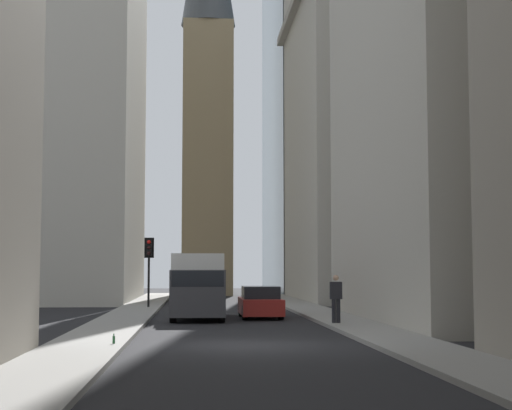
{
  "coord_description": "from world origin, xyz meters",
  "views": [
    {
      "loc": [
        -22.81,
        1.47,
        2.18
      ],
      "look_at": [
        8.57,
        -0.92,
        4.74
      ],
      "focal_mm": 55.3,
      "sensor_mm": 36.0,
      "label": 1
    }
  ],
  "objects_px": {
    "delivery_truck": "(197,285)",
    "traffic_light_midblock": "(149,256)",
    "sedan_red": "(260,303)",
    "discarded_bottle": "(114,340)",
    "pedestrian": "(336,297)"
  },
  "relations": [
    {
      "from": "delivery_truck",
      "to": "traffic_light_midblock",
      "type": "xyz_separation_m",
      "value": [
        8.31,
        2.62,
        1.43
      ]
    },
    {
      "from": "pedestrian",
      "to": "discarded_bottle",
      "type": "distance_m",
      "value": 10.86
    },
    {
      "from": "delivery_truck",
      "to": "discarded_bottle",
      "type": "height_order",
      "value": "delivery_truck"
    },
    {
      "from": "delivery_truck",
      "to": "sedan_red",
      "type": "bearing_deg",
      "value": -80.92
    },
    {
      "from": "sedan_red",
      "to": "pedestrian",
      "type": "bearing_deg",
      "value": -155.78
    },
    {
      "from": "discarded_bottle",
      "to": "pedestrian",
      "type": "bearing_deg",
      "value": -44.29
    },
    {
      "from": "sedan_red",
      "to": "pedestrian",
      "type": "xyz_separation_m",
      "value": [
        -5.44,
        -2.45,
        0.47
      ]
    },
    {
      "from": "delivery_truck",
      "to": "pedestrian",
      "type": "bearing_deg",
      "value": -133.57
    },
    {
      "from": "delivery_truck",
      "to": "sedan_red",
      "type": "distance_m",
      "value": 2.95
    },
    {
      "from": "sedan_red",
      "to": "discarded_bottle",
      "type": "relative_size",
      "value": 15.93
    },
    {
      "from": "sedan_red",
      "to": "delivery_truck",
      "type": "bearing_deg",
      "value": 99.08
    },
    {
      "from": "pedestrian",
      "to": "discarded_bottle",
      "type": "bearing_deg",
      "value": 135.71
    },
    {
      "from": "sedan_red",
      "to": "pedestrian",
      "type": "height_order",
      "value": "pedestrian"
    },
    {
      "from": "pedestrian",
      "to": "delivery_truck",
      "type": "bearing_deg",
      "value": 46.43
    },
    {
      "from": "delivery_truck",
      "to": "pedestrian",
      "type": "distance_m",
      "value": 7.25
    }
  ]
}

